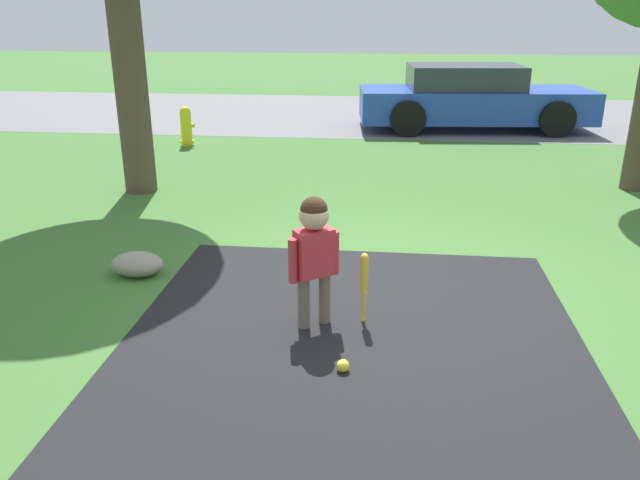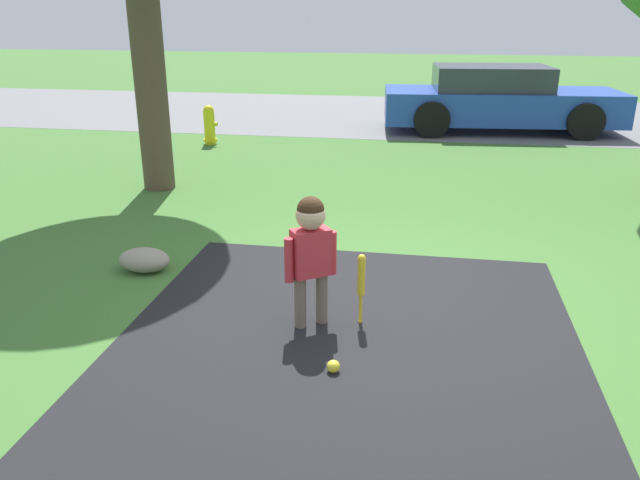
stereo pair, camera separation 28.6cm
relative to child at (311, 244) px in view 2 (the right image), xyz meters
name	(u,v)px [view 2 (the right image)]	position (x,y,z in m)	size (l,w,h in m)	color
ground_plane	(385,297)	(0.53, 0.58, -0.67)	(60.00, 60.00, 0.00)	#3D6B2D
street_strip	(417,115)	(0.53, 10.28, -0.67)	(40.00, 6.00, 0.01)	slate
child	(311,244)	(0.00, 0.00, 0.00)	(0.36, 0.29, 1.03)	#6B5B4C
baseball_bat	(361,279)	(0.37, 0.09, -0.30)	(0.06, 0.06, 0.57)	yellow
sports_ball	(333,366)	(0.27, -0.64, -0.62)	(0.09, 0.09, 0.09)	yellow
fire_hydrant	(209,125)	(-3.03, 6.38, -0.33)	(0.27, 0.24, 0.70)	yellow
parked_car	(498,100)	(2.13, 8.59, -0.06)	(4.63, 2.12, 1.25)	#2347AD
edging_rock	(144,260)	(-1.72, 0.76, -0.56)	(0.48, 0.33, 0.22)	gray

